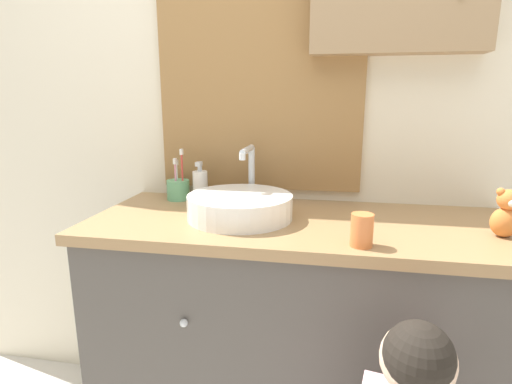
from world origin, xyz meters
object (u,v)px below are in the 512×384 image
Objects in this scene: sink_basin at (241,205)px; soap_dispenser at (200,186)px; toothbrush_holder at (178,189)px; drinking_cup at (362,230)px; teddy_bear at (506,214)px.

soap_dispenser is at bearing 137.76° from sink_basin.
toothbrush_holder is (-0.30, 0.20, -0.00)m from sink_basin.
sink_basin is at bearing -33.83° from toothbrush_holder.
toothbrush_holder is 0.10m from soap_dispenser.
drinking_cup is at bearing -27.63° from sink_basin.
teddy_bear is at bearing 20.42° from drinking_cup.
teddy_bear reaches higher than drinking_cup.
toothbrush_holder is at bearing 169.65° from soap_dispenser.
soap_dispenser is 1.74× the size of drinking_cup.
soap_dispenser is (0.10, -0.02, 0.02)m from toothbrush_holder.
sink_basin reaches higher than soap_dispenser.
teddy_bear is (0.99, -0.23, 0.00)m from soap_dispenser.
toothbrush_holder is 1.11m from teddy_bear.
sink_basin reaches higher than teddy_bear.
soap_dispenser is at bearing 146.73° from drinking_cup.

